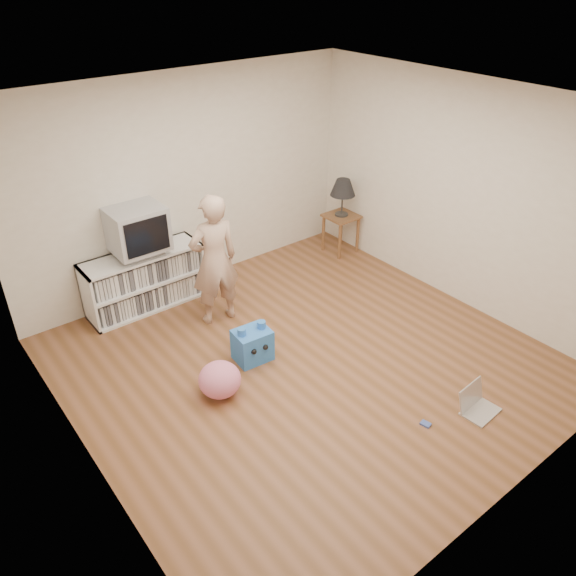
# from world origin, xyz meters

# --- Properties ---
(ground) EXTENTS (4.50, 4.50, 0.00)m
(ground) POSITION_xyz_m (0.00, 0.00, 0.00)
(ground) COLOR brown
(ground) RESTS_ON ground
(walls) EXTENTS (4.52, 4.52, 2.60)m
(walls) POSITION_xyz_m (0.00, 0.00, 1.30)
(walls) COLOR beige
(walls) RESTS_ON ground
(ceiling) EXTENTS (4.50, 4.50, 0.01)m
(ceiling) POSITION_xyz_m (0.00, 0.00, 2.60)
(ceiling) COLOR white
(ceiling) RESTS_ON walls
(media_unit) EXTENTS (1.40, 0.45, 0.70)m
(media_unit) POSITION_xyz_m (-0.81, 2.04, 0.35)
(media_unit) COLOR white
(media_unit) RESTS_ON ground
(dvd_deck) EXTENTS (0.45, 0.35, 0.07)m
(dvd_deck) POSITION_xyz_m (-0.81, 2.02, 0.73)
(dvd_deck) COLOR gray
(dvd_deck) RESTS_ON media_unit
(crt_tv) EXTENTS (0.60, 0.53, 0.50)m
(crt_tv) POSITION_xyz_m (-0.81, 2.02, 1.02)
(crt_tv) COLOR #A7A7AC
(crt_tv) RESTS_ON dvd_deck
(side_table) EXTENTS (0.42, 0.42, 0.55)m
(side_table) POSITION_xyz_m (1.99, 1.65, 0.42)
(side_table) COLOR brown
(side_table) RESTS_ON ground
(table_lamp) EXTENTS (0.34, 0.34, 0.52)m
(table_lamp) POSITION_xyz_m (1.99, 1.65, 0.94)
(table_lamp) COLOR #333333
(table_lamp) RESTS_ON side_table
(person) EXTENTS (0.60, 0.44, 1.53)m
(person) POSITION_xyz_m (-0.29, 1.25, 0.77)
(person) COLOR tan
(person) RESTS_ON ground
(laptop) EXTENTS (0.37, 0.31, 0.24)m
(laptop) POSITION_xyz_m (0.79, -1.51, 0.07)
(laptop) COLOR silver
(laptop) RESTS_ON ground
(playing_cards) EXTENTS (0.08, 0.10, 0.02)m
(playing_cards) POSITION_xyz_m (0.27, -1.36, 0.01)
(playing_cards) COLOR #4057AC
(playing_cards) RESTS_ON ground
(plush_blue) EXTENTS (0.39, 0.34, 0.43)m
(plush_blue) POSITION_xyz_m (-0.40, 0.39, 0.18)
(plush_blue) COLOR blue
(plush_blue) RESTS_ON ground
(plush_pink) EXTENTS (0.49, 0.49, 0.35)m
(plush_pink) POSITION_xyz_m (-0.96, 0.14, 0.17)
(plush_pink) COLOR pink
(plush_pink) RESTS_ON ground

